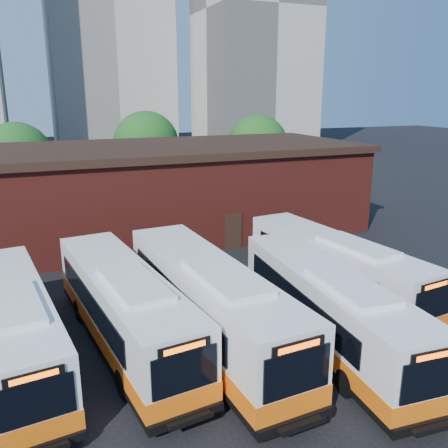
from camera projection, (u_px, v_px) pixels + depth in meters
name	position (u px, v px, depth m)	size (l,w,h in m)	color
ground	(305.00, 366.00, 17.93)	(220.00, 220.00, 0.00)	black
bus_farwest	(15.00, 331.00, 17.62)	(3.80, 11.81, 3.17)	white
bus_west	(124.00, 311.00, 19.07)	(3.99, 12.45, 3.34)	white
bus_midwest	(209.00, 306.00, 19.27)	(3.58, 13.21, 3.56)	white
bus_mideast	(328.00, 311.00, 19.09)	(3.28, 12.17, 3.28)	white
bus_east	(334.00, 270.00, 23.63)	(3.81, 12.05, 3.24)	white
depot_building	(164.00, 188.00, 34.94)	(28.60, 12.60, 6.40)	maroon
tree_west	(17.00, 156.00, 41.68)	(6.00, 6.00, 7.65)	#382314
tree_mid	(146.00, 144.00, 47.70)	(6.56, 6.56, 8.36)	#382314
tree_east	(258.00, 145.00, 49.07)	(6.24, 6.24, 7.96)	#382314
tower_right	(254.00, 9.00, 83.12)	(18.00, 18.00, 49.20)	beige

